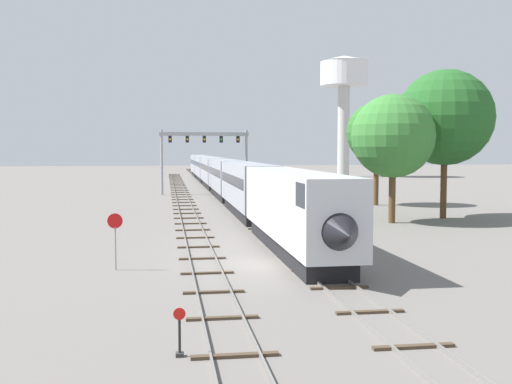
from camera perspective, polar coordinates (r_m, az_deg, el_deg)
ground_plane at (r=32.23m, az=1.40°, el=-6.83°), size 400.00×400.00×0.00m
track_main at (r=91.68m, az=-3.81°, el=0.26°), size 2.60×200.00×0.16m
track_near at (r=71.46m, az=-6.90°, el=-0.83°), size 2.60×160.00×0.16m
passenger_train at (r=86.82m, az=-3.56°, el=1.73°), size 3.04×123.10×4.80m
signal_gantry at (r=82.50m, az=-4.89°, el=4.24°), size 12.10×0.49×8.77m
water_tower at (r=136.59m, az=8.30°, el=10.36°), size 10.59×10.59×26.65m
switch_stand at (r=18.36m, az=-7.22°, el=-13.61°), size 0.36×0.24×1.46m
stop_sign at (r=31.21m, az=-13.14°, el=-3.81°), size 0.76×0.08×2.88m
trackside_tree_left at (r=51.09m, az=12.79°, el=5.14°), size 6.88×6.88×10.62m
trackside_tree_mid at (r=67.14m, az=11.32°, el=5.48°), size 6.59×6.59×11.19m
trackside_tree_right at (r=55.82m, az=17.40°, el=6.70°), size 8.39×8.39×13.07m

